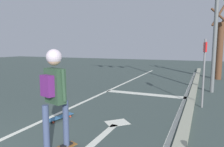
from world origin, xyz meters
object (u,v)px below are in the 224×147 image
(spare_skateboard, at_px, (60,117))
(street_sign_post, at_px, (204,63))
(skater, at_px, (54,86))
(roadside_tree, at_px, (220,47))

(spare_skateboard, distance_m, street_sign_post, 4.61)
(spare_skateboard, xyz_separation_m, street_sign_post, (3.45, 2.74, 1.35))
(skater, relative_size, spare_skateboard, 2.10)
(spare_skateboard, relative_size, roadside_tree, 0.20)
(skater, height_order, roadside_tree, roadside_tree)
(skater, distance_m, spare_skateboard, 2.20)
(skater, bearing_deg, street_sign_post, 60.83)
(roadside_tree, bearing_deg, street_sign_post, -96.79)
(skater, relative_size, roadside_tree, 0.42)
(skater, distance_m, street_sign_post, 4.85)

